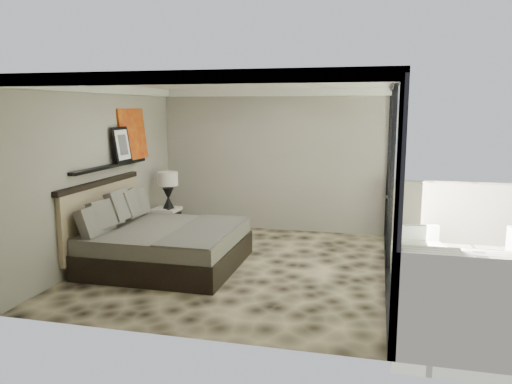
% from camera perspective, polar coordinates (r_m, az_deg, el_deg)
% --- Properties ---
extents(floor, '(5.00, 5.00, 0.00)m').
position_cam_1_polar(floor, '(7.85, -1.99, -8.47)').
color(floor, black).
rests_on(floor, ground).
extents(ceiling, '(4.50, 5.00, 0.02)m').
position_cam_1_polar(ceiling, '(7.48, -2.12, 12.31)').
color(ceiling, silver).
rests_on(ceiling, back_wall).
extents(back_wall, '(4.50, 0.02, 2.80)m').
position_cam_1_polar(back_wall, '(9.94, 1.89, 3.61)').
color(back_wall, gray).
rests_on(back_wall, floor).
extents(left_wall, '(0.02, 5.00, 2.80)m').
position_cam_1_polar(left_wall, '(8.43, -16.87, 2.13)').
color(left_wall, gray).
rests_on(left_wall, floor).
extents(glass_wall, '(0.08, 5.00, 2.80)m').
position_cam_1_polar(glass_wall, '(7.26, 15.30, 1.06)').
color(glass_wall, white).
rests_on(glass_wall, floor).
extents(terrace_slab, '(3.00, 5.00, 0.12)m').
position_cam_1_polar(terrace_slab, '(7.79, 26.08, -10.09)').
color(terrace_slab, beige).
rests_on(terrace_slab, ground).
extents(picture_ledge, '(0.12, 2.20, 0.05)m').
position_cam_1_polar(picture_ledge, '(8.47, -16.21, 2.88)').
color(picture_ledge, black).
rests_on(picture_ledge, left_wall).
extents(bed, '(2.25, 2.18, 1.25)m').
position_cam_1_polar(bed, '(7.94, -10.83, -5.69)').
color(bed, black).
rests_on(bed, floor).
extents(nightstand, '(0.50, 0.50, 0.48)m').
position_cam_1_polar(nightstand, '(9.87, -10.17, -3.40)').
color(nightstand, black).
rests_on(nightstand, floor).
extents(table_lamp, '(0.39, 0.39, 0.71)m').
position_cam_1_polar(table_lamp, '(9.73, -10.03, 0.79)').
color(table_lamp, black).
rests_on(table_lamp, nightstand).
extents(abstract_canvas, '(0.13, 0.90, 0.90)m').
position_cam_1_polar(abstract_canvas, '(9.14, -13.92, 6.43)').
color(abstract_canvas, '#AF3F0F').
rests_on(abstract_canvas, picture_ledge).
extents(framed_print, '(0.11, 0.50, 0.60)m').
position_cam_1_polar(framed_print, '(8.68, -15.10, 5.24)').
color(framed_print, black).
rests_on(framed_print, picture_ledge).
extents(lounger, '(1.05, 1.56, 0.56)m').
position_cam_1_polar(lounger, '(8.03, 19.21, -7.31)').
color(lounger, silver).
rests_on(lounger, terrace_slab).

